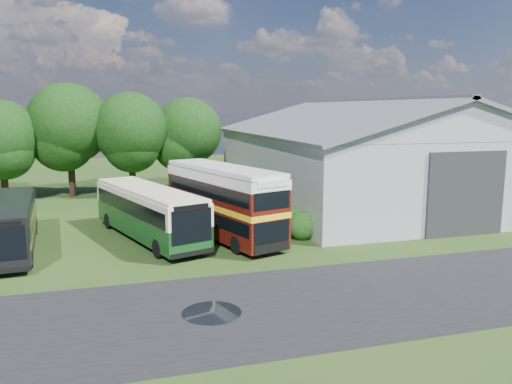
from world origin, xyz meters
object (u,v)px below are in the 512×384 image
object	(u,v)px
storage_shed	(366,150)
bus_dark_single	(10,224)
bus_maroon_double	(223,202)
bus_green_single	(148,212)

from	to	relation	value
storage_shed	bus_dark_single	size ratio (longest dim) A/B	2.49
bus_maroon_double	bus_dark_single	distance (m)	11.32
storage_shed	bus_maroon_double	size ratio (longest dim) A/B	2.47
storage_shed	bus_green_single	size ratio (longest dim) A/B	2.25
bus_green_single	bus_dark_single	size ratio (longest dim) A/B	1.11
bus_green_single	bus_maroon_double	xyz separation A→B (m)	(4.16, -0.94, 0.50)
bus_maroon_double	storage_shed	bearing A→B (deg)	14.26
bus_green_single	bus_maroon_double	bearing A→B (deg)	-30.92
bus_maroon_double	bus_dark_single	world-z (taller)	bus_maroon_double
bus_maroon_double	bus_green_single	bearing A→B (deg)	149.82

